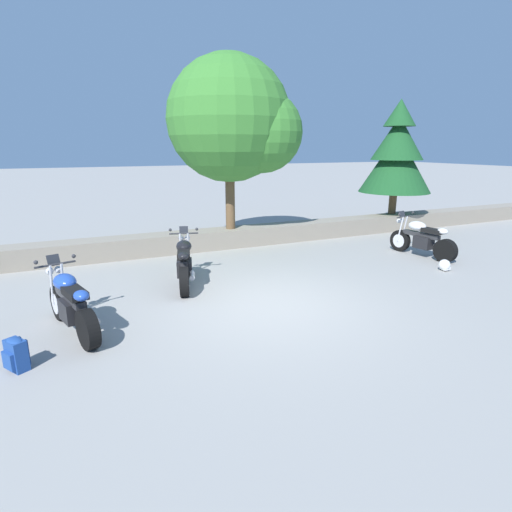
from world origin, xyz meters
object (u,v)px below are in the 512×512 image
motorcycle_black_centre (185,263)px  motorcycle_white_far_right (421,239)px  rider_backpack (16,354)px  motorcycle_blue_near_left (71,304)px  pine_tree_mid_left (397,154)px  leafy_tree_far_left (236,122)px  rider_helmet (445,265)px

motorcycle_black_centre → motorcycle_white_far_right: 6.63m
rider_backpack → motorcycle_blue_near_left: bearing=53.7°
rider_backpack → pine_tree_mid_left: bearing=26.3°
rider_backpack → pine_tree_mid_left: 13.36m
rider_backpack → leafy_tree_far_left: size_ratio=0.10×
motorcycle_white_far_right → rider_helmet: size_ratio=7.36×
motorcycle_blue_near_left → motorcycle_black_centre: size_ratio=1.00×
leafy_tree_far_left → rider_helmet: bearing=-50.1°
rider_backpack → leafy_tree_far_left: leafy_tree_far_left is taller
rider_backpack → leafy_tree_far_left: 8.39m
motorcycle_white_far_right → leafy_tree_far_left: bearing=143.2°
rider_backpack → leafy_tree_far_left: bearing=45.3°
leafy_tree_far_left → motorcycle_white_far_right: bearing=-36.8°
motorcycle_blue_near_left → rider_backpack: (-0.72, -0.98, -0.24)m
pine_tree_mid_left → motorcycle_white_far_right: bearing=-120.9°
leafy_tree_far_left → motorcycle_black_centre: bearing=-129.7°
motorcycle_black_centre → leafy_tree_far_left: size_ratio=0.41×
motorcycle_white_far_right → leafy_tree_far_left: size_ratio=0.42×
motorcycle_black_centre → leafy_tree_far_left: leafy_tree_far_left is taller
motorcycle_black_centre → rider_helmet: motorcycle_black_centre is taller
motorcycle_black_centre → rider_helmet: (6.12, -1.60, -0.35)m
motorcycle_black_centre → pine_tree_mid_left: size_ratio=0.50×
motorcycle_white_far_right → rider_backpack: 9.92m
motorcycle_white_far_right → rider_backpack: motorcycle_white_far_right is taller
leafy_tree_far_left → pine_tree_mid_left: (6.36, 0.36, -0.92)m
motorcycle_white_far_right → leafy_tree_far_left: (-4.24, 3.17, 3.15)m
leafy_tree_far_left → pine_tree_mid_left: bearing=3.3°
motorcycle_blue_near_left → rider_helmet: bearing=0.1°
rider_backpack → pine_tree_mid_left: pine_tree_mid_left is taller
motorcycle_black_centre → pine_tree_mid_left: pine_tree_mid_left is taller
motorcycle_white_far_right → rider_helmet: (-0.51, -1.29, -0.35)m
pine_tree_mid_left → rider_helmet: bearing=-118.5°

